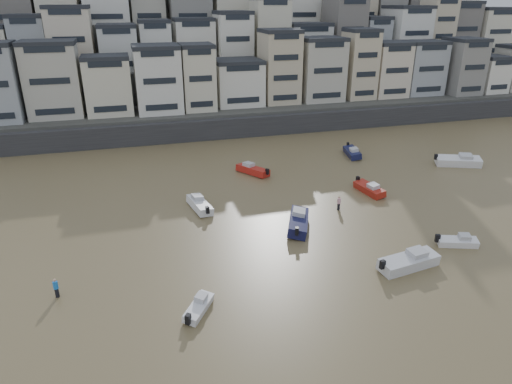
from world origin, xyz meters
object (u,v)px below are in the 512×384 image
object	(u,v)px
boat_a	(409,260)
person_pink	(339,203)
boat_c	(298,220)
boat_b	(458,241)
person_blue	(56,288)
boat_j	(199,306)
boat_e	(369,188)
boat_f	(200,203)
boat_i	(352,151)
boat_h	(253,168)
boat_g	(458,160)

from	to	relation	value
boat_a	person_pink	world-z (taller)	boat_a
boat_a	boat_c	xyz separation A→B (m)	(-6.80, 10.26, 0.01)
boat_b	person_blue	bearing A→B (deg)	-163.17
boat_a	boat_j	distance (m)	19.50
boat_j	person_blue	bearing A→B (deg)	97.82
boat_a	boat_b	size ratio (longest dim) A/B	1.52
boat_e	person_pink	xyz separation A→B (m)	(-5.96, -3.58, 0.15)
boat_f	person_blue	size ratio (longest dim) A/B	3.20
boat_e	boat_j	bearing A→B (deg)	-62.47
boat_c	boat_b	distance (m)	16.01
boat_f	boat_c	size ratio (longest dim) A/B	0.85
person_blue	person_pink	world-z (taller)	same
boat_j	person_pink	world-z (taller)	person_pink
boat_j	boat_c	bearing A→B (deg)	-14.86
boat_c	boat_b	world-z (taller)	boat_c
boat_c	boat_f	bearing A→B (deg)	74.57
boat_i	person_pink	world-z (taller)	person_pink
boat_c	boat_j	xyz separation A→B (m)	(-12.67, -11.31, -0.35)
boat_h	boat_b	xyz separation A→B (m)	(14.03, -25.42, -0.19)
boat_i	boat_f	bearing A→B (deg)	-52.49
boat_j	boat_g	bearing A→B (deg)	-27.74
boat_f	boat_g	bearing A→B (deg)	-93.68
boat_g	boat_a	bearing A→B (deg)	-113.43
person_pink	boat_h	bearing A→B (deg)	113.80
boat_h	boat_i	xyz separation A→B (m)	(17.13, 3.28, -0.01)
boat_i	boat_j	bearing A→B (deg)	-31.54
boat_h	boat_b	distance (m)	29.03
boat_h	person_pink	bearing A→B (deg)	171.20
boat_c	person_blue	size ratio (longest dim) A/B	3.76
boat_b	boat_c	bearing A→B (deg)	169.62
boat_b	person_blue	xyz separation A→B (m)	(-37.39, 1.93, 0.29)
boat_i	person_pink	bearing A→B (deg)	-20.09
boat_i	person_blue	world-z (taller)	person_blue
boat_g	person_pink	distance (m)	25.40
boat_j	boat_e	bearing A→B (deg)	-20.87
boat_i	person_blue	distance (m)	48.54
person_blue	boat_b	bearing A→B (deg)	-2.96
person_pink	boat_b	bearing A→B (deg)	-55.13
boat_f	boat_b	bearing A→B (deg)	-134.29
person_pink	boat_g	bearing A→B (deg)	21.19
boat_b	person_blue	world-z (taller)	person_blue
boat_f	boat_e	bearing A→B (deg)	-103.20
boat_c	person_pink	size ratio (longest dim) A/B	3.76
boat_h	boat_j	xyz separation A→B (m)	(-12.48, -28.69, -0.22)
boat_a	boat_i	xyz separation A→B (m)	(10.14, 30.90, -0.12)
person_blue	person_pink	size ratio (longest dim) A/B	1.00
boat_g	boat_h	xyz separation A→B (m)	(-30.04, 5.22, -0.18)
boat_g	boat_j	size ratio (longest dim) A/B	1.74
person_blue	boat_a	bearing A→B (deg)	-7.77
boat_b	boat_j	xyz separation A→B (m)	(-26.51, -3.27, -0.03)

